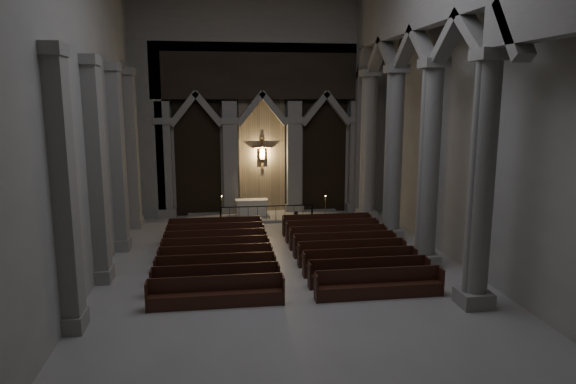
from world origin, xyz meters
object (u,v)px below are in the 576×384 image
object	(u,v)px
pews	(283,255)
worshipper	(297,222)
altar	(252,207)
altar_rail	(267,211)
candle_stand_left	(222,215)
candle_stand_right	(325,214)

from	to	relation	value
pews	worshipper	size ratio (longest dim) A/B	8.84
altar	worshipper	world-z (taller)	worshipper
altar	altar_rail	world-z (taller)	altar
altar_rail	pews	size ratio (longest dim) A/B	0.51
candle_stand_left	candle_stand_right	xyz separation A→B (m)	(5.57, -0.30, -0.03)
altar	altar_rail	bearing A→B (deg)	-60.46
pews	worshipper	world-z (taller)	worshipper
candle_stand_right	altar	bearing A→B (deg)	164.66
altar_rail	candle_stand_right	bearing A→B (deg)	3.17
altar	pews	world-z (taller)	altar
altar	candle_stand_left	xyz separation A→B (m)	(-1.64, -0.78, -0.21)
altar	candle_stand_left	distance (m)	1.83
altar_rail	candle_stand_left	bearing A→B (deg)	168.59
candle_stand_left	pews	size ratio (longest dim) A/B	0.15
altar_rail	worshipper	distance (m)	2.52
candle_stand_right	candle_stand_left	bearing A→B (deg)	176.95
candle_stand_right	worshipper	world-z (taller)	candle_stand_right
altar	pews	size ratio (longest dim) A/B	0.18
altar	candle_stand_left	world-z (taller)	candle_stand_left
altar	pews	distance (m)	7.95
pews	candle_stand_left	bearing A→B (deg)	108.26
altar	candle_stand_right	xyz separation A→B (m)	(3.93, -1.08, -0.23)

